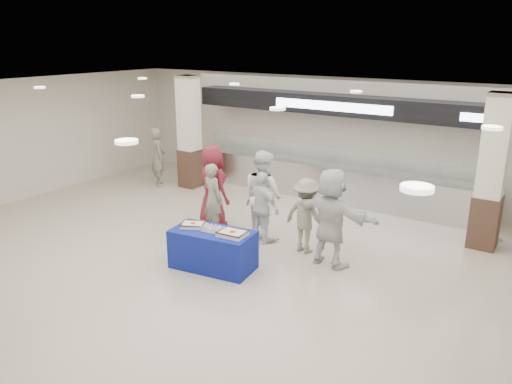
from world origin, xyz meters
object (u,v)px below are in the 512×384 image
Objects in this scene: display_table at (213,249)px; soldier_a at (213,198)px; chef_tall at (263,195)px; civilian_white at (331,218)px; cupcake_tray at (215,229)px; sheet_cake_right at (232,233)px; soldier_bg at (158,157)px; chef_short at (262,208)px; soldier_b at (306,216)px; civilian_maroon at (213,186)px; sheet_cake_left at (193,224)px.

soldier_a reaches higher than display_table.
chef_tall reaches higher than civilian_white.
cupcake_tray is 0.25× the size of chef_tall.
sheet_cake_right is 0.30× the size of soldier_bg.
display_table is 1.92m from soldier_a.
soldier_b is at bearing -161.65° from chef_short.
display_table is 0.82× the size of civilian_maroon.
sheet_cake_left is at bearing -176.57° from sheet_cake_right.
chef_tall reaches higher than soldier_bg.
civilian_maroon is (-0.97, 1.83, 0.15)m from sheet_cake_left.
sheet_cake_right reaches higher than display_table.
cupcake_tray reaches higher than display_table.
cupcake_tray is at bearing 112.46° from chef_tall.
civilian_maroon reaches higher than cupcake_tray.
cupcake_tray is (0.48, 0.07, -0.01)m from sheet_cake_left.
civilian_white is at bearing -174.72° from chef_short.
sheet_cake_right is 2.17m from soldier_a.
soldier_b reaches higher than cupcake_tray.
sheet_cake_right is at bearing 114.91° from chef_short.
soldier_b is at bearing -169.05° from chef_tall.
civilian_white is (0.69, -0.31, 0.19)m from soldier_b.
chef_tall reaches higher than civilian_maroon.
soldier_a reaches higher than sheet_cake_right.
soldier_a is at bearing 13.09° from soldier_b.
soldier_b is at bearing -15.07° from civilian_white.
display_table is at bearing 65.04° from soldier_b.
cupcake_tray is at bearing 146.20° from soldier_a.
chef_short is 0.99m from soldier_b.
civilian_white is at bearing 37.38° from cupcake_tray.
sheet_cake_left is 0.31× the size of soldier_bg.
sheet_cake_right is 2.58m from civilian_maroon.
soldier_b is (2.49, -0.13, -0.18)m from civilian_maroon.
sheet_cake_right is (0.45, 0.02, 0.43)m from display_table.
chef_short is 1.01× the size of soldier_b.
sheet_cake_left is at bearing 131.91° from soldier_a.
soldier_b is (0.99, 0.11, -0.01)m from chef_short.
soldier_a is 0.82× the size of civilian_white.
chef_tall is 1.18m from soldier_b.
chef_short is 1.70m from civilian_white.
chef_short is at bearing 139.20° from chef_tall.
display_table is 1.61m from chef_short.
display_table is 1.00× the size of chef_short.
soldier_b is 6.16m from soldier_bg.
soldier_a reaches higher than sheet_cake_left.
soldier_bg is (-5.88, 1.82, 0.09)m from soldier_b.
soldier_a is at bearing 15.74° from chef_short.
chef_tall reaches higher than sheet_cake_left.
soldier_a is at bearing 115.38° from sheet_cake_left.
civilian_white is at bearing -168.71° from civilian_maroon.
soldier_bg is at bearing 141.02° from sheet_cake_left.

